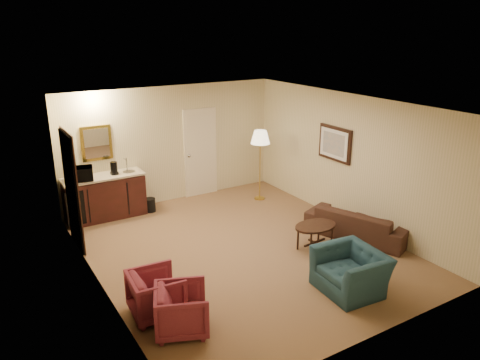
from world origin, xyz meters
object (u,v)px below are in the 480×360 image
object	(u,v)px
rose_chair_near	(156,292)
coffee_maker	(114,168)
floor_lamp	(260,165)
rose_chair_far	(182,308)
coffee_table	(315,237)
sofa	(358,219)
teal_armchair	(351,265)
microwave	(80,172)
waste_bin	(150,205)
wetbar_cabinet	(105,197)

from	to	relation	value
rose_chair_near	coffee_maker	size ratio (longest dim) A/B	2.68
rose_chair_near	floor_lamp	bearing A→B (deg)	-46.39
rose_chair_far	coffee_table	world-z (taller)	rose_chair_far
sofa	teal_armchair	xyz separation A→B (m)	(-1.46, -1.31, 0.06)
sofa	rose_chair_far	distance (m)	4.15
teal_armchair	microwave	size ratio (longest dim) A/B	2.01
sofa	coffee_maker	bearing A→B (deg)	24.92
teal_armchair	waste_bin	world-z (taller)	teal_armchair
rose_chair_near	coffee_table	xyz separation A→B (m)	(3.18, 0.41, -0.12)
rose_chair_far	coffee_table	bearing A→B (deg)	-50.58
floor_lamp	waste_bin	xyz separation A→B (m)	(-2.45, 0.59, -0.67)
sofa	coffee_table	size ratio (longest dim) A/B	2.37
wetbar_cabinet	teal_armchair	bearing A→B (deg)	-63.71
sofa	coffee_table	distance (m)	1.02
rose_chair_far	coffee_maker	bearing A→B (deg)	15.90
rose_chair_far	waste_bin	size ratio (longest dim) A/B	2.37
coffee_table	waste_bin	bearing A→B (deg)	120.26
coffee_table	coffee_maker	size ratio (longest dim) A/B	3.06
sofa	coffee_table	bearing A→B (deg)	66.42
microwave	floor_lamp	bearing A→B (deg)	2.74
rose_chair_far	microwave	world-z (taller)	microwave
rose_chair_near	rose_chair_far	distance (m)	0.54
rose_chair_near	waste_bin	xyz separation A→B (m)	(1.30, 3.64, -0.21)
wetbar_cabinet	sofa	bearing A→B (deg)	-41.99
coffee_table	coffee_maker	xyz separation A→B (m)	(-2.56, 3.35, 0.82)
coffee_table	teal_armchair	bearing A→B (deg)	-108.32
microwave	rose_chair_near	bearing A→B (deg)	-76.20
waste_bin	coffee_maker	bearing A→B (deg)	169.30
teal_armchair	floor_lamp	distance (m)	4.13
sofa	floor_lamp	size ratio (longest dim) A/B	1.18
wetbar_cabinet	floor_lamp	world-z (taller)	floor_lamp
floor_lamp	coffee_maker	xyz separation A→B (m)	(-3.12, 0.72, 0.24)
teal_armchair	coffee_table	distance (m)	1.44
wetbar_cabinet	coffee_maker	world-z (taller)	coffee_maker
wetbar_cabinet	coffee_maker	xyz separation A→B (m)	(0.23, -0.03, 0.59)
coffee_maker	microwave	bearing A→B (deg)	178.37
rose_chair_near	waste_bin	bearing A→B (deg)	-15.15
rose_chair_near	floor_lamp	size ratio (longest dim) A/B	0.44
teal_armchair	floor_lamp	bearing A→B (deg)	170.15
sofa	rose_chair_far	bearing A→B (deg)	80.95
coffee_table	rose_chair_near	bearing A→B (deg)	-172.61
rose_chair_near	microwave	bearing A→B (deg)	5.53
teal_armchair	rose_chair_far	world-z (taller)	teal_armchair
wetbar_cabinet	sofa	distance (m)	5.11
teal_armchair	floor_lamp	size ratio (longest dim) A/B	0.61
rose_chair_far	coffee_table	size ratio (longest dim) A/B	0.86
wetbar_cabinet	sofa	size ratio (longest dim) A/B	0.86
sofa	microwave	size ratio (longest dim) A/B	3.90
microwave	wetbar_cabinet	bearing A→B (deg)	22.34
sofa	waste_bin	xyz separation A→B (m)	(-2.90, 3.26, -0.23)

